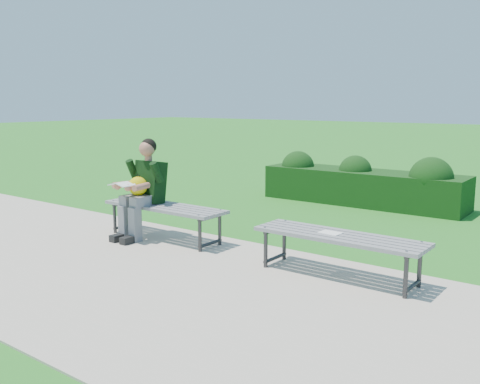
{
  "coord_description": "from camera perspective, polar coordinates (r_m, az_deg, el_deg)",
  "views": [
    {
      "loc": [
        4.16,
        -5.46,
        1.82
      ],
      "look_at": [
        0.28,
        -0.3,
        0.72
      ],
      "focal_mm": 40.0,
      "sensor_mm": 36.0,
      "label": 1
    }
  ],
  "objects": [
    {
      "name": "paper_sheet",
      "position": [
        5.64,
        9.61,
        -4.31
      ],
      "size": [
        0.23,
        0.17,
        0.01
      ],
      "color": "white",
      "rests_on": "bench_right"
    },
    {
      "name": "ground",
      "position": [
        7.1,
        -0.34,
        -5.2
      ],
      "size": [
        80.0,
        80.0,
        0.0
      ],
      "color": "#286514",
      "rests_on": "ground"
    },
    {
      "name": "bench_left",
      "position": [
        7.1,
        -8.05,
        -1.85
      ],
      "size": [
        1.8,
        0.5,
        0.46
      ],
      "color": "slate",
      "rests_on": "walkway"
    },
    {
      "name": "bench_right",
      "position": [
        5.61,
        10.5,
        -5.01
      ],
      "size": [
        1.8,
        0.5,
        0.46
      ],
      "color": "slate",
      "rests_on": "walkway"
    },
    {
      "name": "seated_boy",
      "position": [
        7.2,
        -10.34,
        0.66
      ],
      "size": [
        0.56,
        0.76,
        1.31
      ],
      "color": "gray",
      "rests_on": "walkway"
    },
    {
      "name": "hedge",
      "position": [
        9.77,
        13.1,
        0.93
      ],
      "size": [
        3.6,
        0.93,
        0.93
      ],
      "color": "#1B3F0F",
      "rests_on": "ground"
    },
    {
      "name": "walkway",
      "position": [
        5.86,
        -10.88,
        -8.52
      ],
      "size": [
        30.0,
        3.5,
        0.02
      ],
      "color": "#ADA891",
      "rests_on": "ground"
    }
  ]
}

